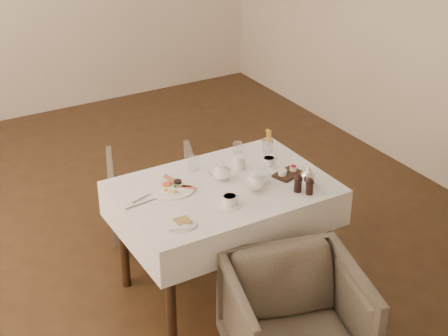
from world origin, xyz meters
name	(u,v)px	position (x,y,z in m)	size (l,w,h in m)	color
table	(224,203)	(0.00, -0.96, 0.64)	(1.28, 0.88, 0.75)	black
armchair_near	(295,323)	(-0.04, -1.80, 0.33)	(0.70, 0.72, 0.66)	#494035
armchair_far	(153,194)	(-0.09, -0.09, 0.29)	(0.62, 0.64, 0.58)	#494035
breakfast_plate	(172,187)	(-0.29, -0.83, 0.76)	(0.28, 0.28, 0.03)	white
side_plate	(181,224)	(-0.42, -1.22, 0.76)	(0.18, 0.17, 0.02)	white
teapot_centre	(222,171)	(0.03, -0.89, 0.81)	(0.15, 0.11, 0.12)	white
teapot_front	(255,182)	(0.13, -1.10, 0.82)	(0.15, 0.12, 0.12)	white
creamer	(239,162)	(0.20, -0.81, 0.80)	(0.07, 0.07, 0.08)	white
teacup_near	(230,201)	(-0.09, -1.18, 0.78)	(0.13, 0.13, 0.06)	white
teacup_far	(269,162)	(0.38, -0.88, 0.78)	(0.12, 0.12, 0.06)	white
glass_left	(193,163)	(-0.06, -0.68, 0.80)	(0.06, 0.06, 0.09)	silver
glass_mid	(265,175)	(0.24, -1.05, 0.80)	(0.07, 0.07, 0.10)	silver
glass_right	(238,148)	(0.29, -0.64, 0.80)	(0.06, 0.06, 0.09)	silver
condiment_board	(287,173)	(0.41, -1.04, 0.77)	(0.20, 0.17, 0.05)	black
pepper_mill_left	(298,183)	(0.35, -1.24, 0.81)	(0.05, 0.05, 0.11)	black
pepper_mill_right	(310,186)	(0.39, -1.30, 0.81)	(0.05, 0.05, 0.11)	black
silver_pot	(308,176)	(0.45, -1.20, 0.82)	(0.11, 0.09, 0.12)	white
fries_cup	(268,142)	(0.49, -0.70, 0.82)	(0.07, 0.07, 0.16)	silver
cutlery_fork	(145,197)	(-0.47, -0.84, 0.76)	(0.02, 0.20, 0.00)	silver
cutlery_knife	(141,204)	(-0.52, -0.91, 0.76)	(0.02, 0.21, 0.00)	silver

